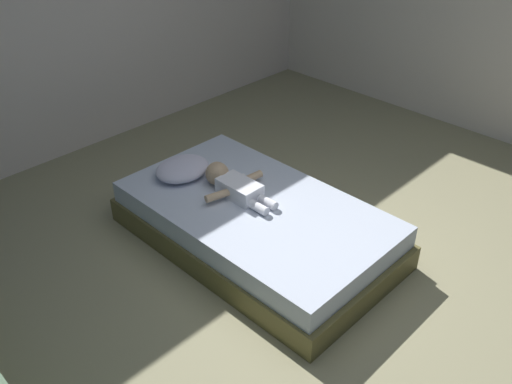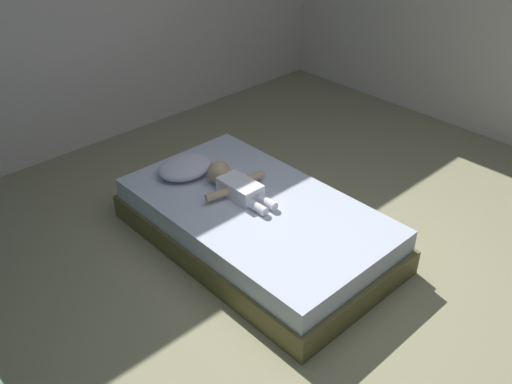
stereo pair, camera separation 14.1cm
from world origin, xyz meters
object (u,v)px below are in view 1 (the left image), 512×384
object	(u,v)px
baby	(233,184)
toothbrush	(248,178)
bed	(256,224)
pillow	(183,169)

from	to	relation	value
baby	toothbrush	xyz separation A→B (m)	(0.20, 0.05, -0.06)
baby	toothbrush	world-z (taller)	baby
toothbrush	bed	bearing A→B (deg)	-124.92
pillow	bed	bearing A→B (deg)	-79.74
bed	baby	size ratio (longest dim) A/B	3.17
toothbrush	pillow	bearing A→B (deg)	128.79
baby	toothbrush	distance (m)	0.22
baby	pillow	bearing A→B (deg)	104.17
baby	toothbrush	bearing A→B (deg)	13.38
baby	toothbrush	size ratio (longest dim) A/B	4.89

